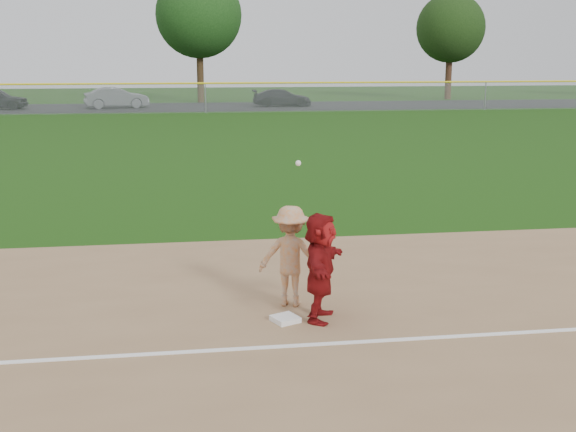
{
  "coord_description": "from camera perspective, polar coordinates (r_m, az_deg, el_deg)",
  "views": [
    {
      "loc": [
        -1.66,
        -9.78,
        3.85
      ],
      "look_at": [
        0.0,
        1.5,
        1.3
      ],
      "focal_mm": 45.0,
      "sensor_mm": 36.0,
      "label": 1
    }
  ],
  "objects": [
    {
      "name": "car_mid",
      "position": [
        55.61,
        -13.4,
        9.08
      ],
      "size": [
        4.87,
        2.54,
        1.53
      ],
      "primitive_type": "imported",
      "rotation": [
        0.0,
        0.0,
        1.78
      ],
      "color": "#5C5E63",
      "rests_on": "parking_asphalt"
    },
    {
      "name": "car_right",
      "position": [
        56.02,
        -0.49,
        9.33
      ],
      "size": [
        4.56,
        1.97,
        1.31
      ],
      "primitive_type": "imported",
      "rotation": [
        0.0,
        0.0,
        1.54
      ],
      "color": "black",
      "rests_on": "parking_asphalt"
    },
    {
      "name": "tree_2",
      "position": [
        61.39,
        -7.06,
        15.5
      ],
      "size": [
        7.0,
        7.0,
        10.58
      ],
      "color": "#342413",
      "rests_on": "ground"
    },
    {
      "name": "first_base",
      "position": [
        10.7,
        -0.22,
        -8.13
      ],
      "size": [
        0.46,
        0.46,
        0.08
      ],
      "primitive_type": "cube",
      "rotation": [
        0.0,
        0.0,
        0.42
      ],
      "color": "white",
      "rests_on": "infield_dirt"
    },
    {
      "name": "tree_3",
      "position": [
        66.95,
        12.73,
        14.27
      ],
      "size": [
        6.0,
        6.0,
        9.19
      ],
      "color": "#3A2215",
      "rests_on": "ground"
    },
    {
      "name": "ground",
      "position": [
        10.64,
        1.19,
        -8.6
      ],
      "size": [
        160.0,
        160.0,
        0.0
      ],
      "primitive_type": "plane",
      "color": "#19420C",
      "rests_on": "ground"
    },
    {
      "name": "parking_asphalt",
      "position": [
        55.94,
        -6.72,
        8.56
      ],
      "size": [
        120.0,
        10.0,
        0.01
      ],
      "primitive_type": "cube",
      "color": "black",
      "rests_on": "ground"
    },
    {
      "name": "foul_line",
      "position": [
        9.9,
        1.97,
        -10.12
      ],
      "size": [
        60.0,
        0.1,
        0.01
      ],
      "primitive_type": "cube",
      "color": "white",
      "rests_on": "infield_dirt"
    },
    {
      "name": "first_base_play",
      "position": [
        11.18,
        0.22,
        -3.17
      ],
      "size": [
        1.15,
        0.97,
        2.35
      ],
      "color": "#A4A4A7",
      "rests_on": "infield_dirt"
    },
    {
      "name": "base_runner",
      "position": [
        10.56,
        2.58,
        -4.04
      ],
      "size": [
        0.96,
        1.57,
        1.61
      ],
      "primitive_type": "imported",
      "rotation": [
        0.0,
        0.0,
        1.22
      ],
      "color": "maroon",
      "rests_on": "infield_dirt"
    },
    {
      "name": "outfield_fence",
      "position": [
        49.85,
        -6.56,
        10.34
      ],
      "size": [
        110.0,
        0.12,
        110.0
      ],
      "color": "#999EA0",
      "rests_on": "ground"
    }
  ]
}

